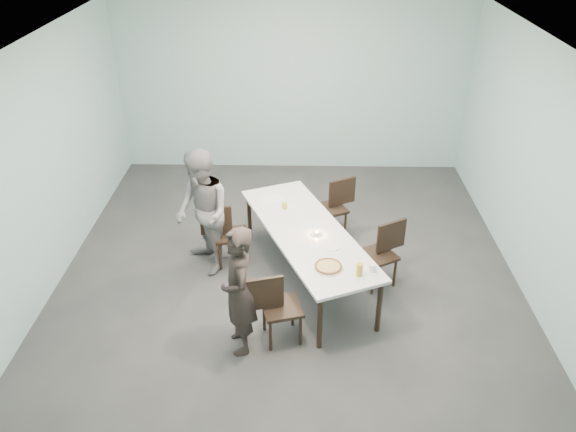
{
  "coord_description": "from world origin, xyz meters",
  "views": [
    {
      "loc": [
        0.13,
        -5.92,
        4.48
      ],
      "look_at": [
        0.0,
        -0.03,
        1.0
      ],
      "focal_mm": 35.0,
      "sensor_mm": 36.0,
      "label": 1
    }
  ],
  "objects_px": {
    "diner_far": "(202,213)",
    "pizza": "(328,266)",
    "chair_near_left": "(275,304)",
    "diner_near": "(239,292)",
    "tealight": "(317,233)",
    "chair_far_right": "(335,203)",
    "amber_tumbler": "(285,206)",
    "water_tumbler": "(373,268)",
    "chair_far_left": "(225,231)",
    "chair_near_right": "(383,249)",
    "side_plate": "(332,247)",
    "table": "(307,234)",
    "beer_glass": "(359,270)"
  },
  "relations": [
    {
      "from": "chair_near_right",
      "to": "pizza",
      "type": "xyz_separation_m",
      "value": [
        -0.74,
        -0.77,
        0.27
      ]
    },
    {
      "from": "chair_near_left",
      "to": "tealight",
      "type": "bearing_deg",
      "value": 49.94
    },
    {
      "from": "chair_far_right",
      "to": "diner_far",
      "type": "xyz_separation_m",
      "value": [
        -1.76,
        -0.91,
        0.35
      ]
    },
    {
      "from": "diner_near",
      "to": "side_plate",
      "type": "height_order",
      "value": "diner_near"
    },
    {
      "from": "pizza",
      "to": "beer_glass",
      "type": "distance_m",
      "value": 0.37
    },
    {
      "from": "diner_near",
      "to": "side_plate",
      "type": "distance_m",
      "value": 1.37
    },
    {
      "from": "table",
      "to": "pizza",
      "type": "bearing_deg",
      "value": -73.65
    },
    {
      "from": "tealight",
      "to": "table",
      "type": "bearing_deg",
      "value": 139.82
    },
    {
      "from": "chair_near_left",
      "to": "chair_far_left",
      "type": "height_order",
      "value": "same"
    },
    {
      "from": "table",
      "to": "diner_far",
      "type": "distance_m",
      "value": 1.38
    },
    {
      "from": "diner_far",
      "to": "beer_glass",
      "type": "xyz_separation_m",
      "value": [
        1.91,
        -1.16,
        -0.03
      ]
    },
    {
      "from": "chair_far_right",
      "to": "diner_near",
      "type": "distance_m",
      "value": 2.68
    },
    {
      "from": "diner_far",
      "to": "amber_tumbler",
      "type": "bearing_deg",
      "value": 77.09
    },
    {
      "from": "chair_near_right",
      "to": "beer_glass",
      "type": "relative_size",
      "value": 5.8
    },
    {
      "from": "chair_near_left",
      "to": "chair_far_right",
      "type": "relative_size",
      "value": 1.0
    },
    {
      "from": "diner_near",
      "to": "pizza",
      "type": "distance_m",
      "value": 1.08
    },
    {
      "from": "water_tumbler",
      "to": "amber_tumbler",
      "type": "xyz_separation_m",
      "value": [
        -1.02,
        1.4,
        -0.01
      ]
    },
    {
      "from": "chair_far_left",
      "to": "pizza",
      "type": "relative_size",
      "value": 2.56
    },
    {
      "from": "diner_far",
      "to": "chair_near_left",
      "type": "bearing_deg",
      "value": 5.79
    },
    {
      "from": "chair_near_left",
      "to": "water_tumbler",
      "type": "height_order",
      "value": "chair_near_left"
    },
    {
      "from": "amber_tumbler",
      "to": "diner_far",
      "type": "bearing_deg",
      "value": -163.02
    },
    {
      "from": "water_tumbler",
      "to": "chair_far_left",
      "type": "bearing_deg",
      "value": 146.36
    },
    {
      "from": "tealight",
      "to": "chair_near_left",
      "type": "bearing_deg",
      "value": -114.8
    },
    {
      "from": "table",
      "to": "chair_near_left",
      "type": "relative_size",
      "value": 3.16
    },
    {
      "from": "chair_near_left",
      "to": "side_plate",
      "type": "distance_m",
      "value": 1.04
    },
    {
      "from": "chair_far_right",
      "to": "diner_near",
      "type": "height_order",
      "value": "diner_near"
    },
    {
      "from": "table",
      "to": "tealight",
      "type": "xyz_separation_m",
      "value": [
        0.12,
        -0.1,
        0.08
      ]
    },
    {
      "from": "chair_far_left",
      "to": "diner_near",
      "type": "height_order",
      "value": "diner_near"
    },
    {
      "from": "diner_far",
      "to": "water_tumbler",
      "type": "distance_m",
      "value": 2.34
    },
    {
      "from": "amber_tumbler",
      "to": "water_tumbler",
      "type": "bearing_deg",
      "value": -53.83
    },
    {
      "from": "chair_near_left",
      "to": "diner_near",
      "type": "relative_size",
      "value": 0.57
    },
    {
      "from": "diner_far",
      "to": "pizza",
      "type": "height_order",
      "value": "diner_far"
    },
    {
      "from": "diner_near",
      "to": "diner_far",
      "type": "height_order",
      "value": "diner_far"
    },
    {
      "from": "side_plate",
      "to": "amber_tumbler",
      "type": "bearing_deg",
      "value": 122.63
    },
    {
      "from": "table",
      "to": "chair_far_right",
      "type": "height_order",
      "value": "chair_far_right"
    },
    {
      "from": "chair_far_right",
      "to": "water_tumbler",
      "type": "height_order",
      "value": "chair_far_right"
    },
    {
      "from": "chair_near_right",
      "to": "chair_near_left",
      "type": "bearing_deg",
      "value": 10.7
    },
    {
      "from": "chair_near_right",
      "to": "amber_tumbler",
      "type": "height_order",
      "value": "chair_near_right"
    },
    {
      "from": "diner_far",
      "to": "chair_far_left",
      "type": "bearing_deg",
      "value": 86.74
    },
    {
      "from": "chair_far_left",
      "to": "chair_near_right",
      "type": "bearing_deg",
      "value": -19.39
    },
    {
      "from": "table",
      "to": "beer_glass",
      "type": "relative_size",
      "value": 18.3
    },
    {
      "from": "tealight",
      "to": "side_plate",
      "type": "bearing_deg",
      "value": -56.59
    },
    {
      "from": "tealight",
      "to": "amber_tumbler",
      "type": "distance_m",
      "value": 0.78
    },
    {
      "from": "chair_far_right",
      "to": "amber_tumbler",
      "type": "height_order",
      "value": "chair_far_right"
    },
    {
      "from": "chair_far_right",
      "to": "tealight",
      "type": "distance_m",
      "value": 1.31
    },
    {
      "from": "diner_far",
      "to": "side_plate",
      "type": "distance_m",
      "value": 1.75
    },
    {
      "from": "chair_far_left",
      "to": "chair_far_right",
      "type": "relative_size",
      "value": 1.0
    },
    {
      "from": "chair_near_left",
      "to": "diner_far",
      "type": "xyz_separation_m",
      "value": [
        -0.99,
        1.37,
        0.35
      ]
    },
    {
      "from": "diner_near",
      "to": "amber_tumbler",
      "type": "height_order",
      "value": "diner_near"
    },
    {
      "from": "chair_near_right",
      "to": "side_plate",
      "type": "relative_size",
      "value": 4.83
    }
  ]
}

